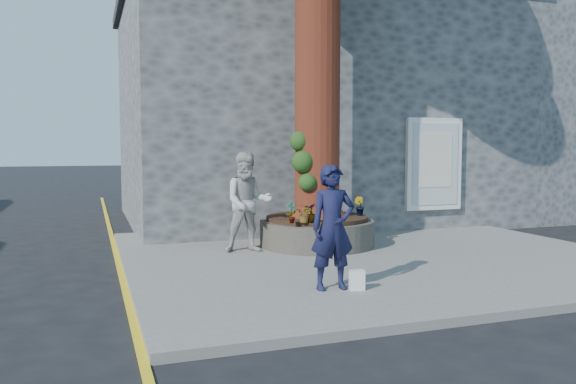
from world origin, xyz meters
name	(u,v)px	position (x,y,z in m)	size (l,w,h in m)	color
ground	(318,275)	(0.00, 0.00, 0.00)	(120.00, 120.00, 0.00)	black
pavement	(371,255)	(1.50, 1.00, 0.06)	(9.00, 8.00, 0.12)	slate
yellow_line	(122,276)	(-3.05, 1.00, 0.00)	(0.10, 30.00, 0.01)	yellow
stone_shop	(303,111)	(2.50, 7.20, 3.16)	(10.30, 8.30, 6.30)	#46484A
neighbour_shop	(521,121)	(10.50, 7.20, 3.00)	(6.00, 8.00, 6.00)	#46484A
planter	(317,231)	(0.80, 2.00, 0.41)	(2.30, 2.30, 0.60)	black
man	(333,227)	(-0.33, -1.31, 0.99)	(0.64, 0.42, 1.74)	#131535
woman	(248,202)	(-0.69, 1.81, 1.07)	(0.92, 0.72, 1.89)	#B8B6B0
shopping_bag	(357,280)	(-0.03, -1.48, 0.26)	(0.20, 0.12, 0.28)	white
plant_a	(292,213)	(-0.05, 1.15, 0.91)	(0.20, 0.14, 0.38)	gray
plant_b	(359,206)	(1.65, 1.81, 0.91)	(0.21, 0.20, 0.38)	gray
plant_c	(312,213)	(0.35, 1.15, 0.90)	(0.20, 0.20, 0.36)	gray
plant_d	(305,214)	(0.21, 1.15, 0.89)	(0.30, 0.27, 0.33)	gray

